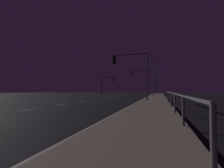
# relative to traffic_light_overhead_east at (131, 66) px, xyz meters

# --- Properties ---
(ground_plane) EXTENTS (112.00, 112.00, 0.00)m
(ground_plane) POSITION_rel_traffic_light_overhead_east_xyz_m (-5.10, 2.66, -3.92)
(ground_plane) COLOR black
(ground_plane) RESTS_ON ground
(sidewalk_right) EXTENTS (2.92, 77.00, 0.14)m
(sidewalk_right) POSITION_rel_traffic_light_overhead_east_xyz_m (2.48, 2.66, -3.85)
(sidewalk_right) COLOR gray
(sidewalk_right) RESTS_ON ground
(lane_markings_center) EXTENTS (0.14, 50.00, 0.01)m
(lane_markings_center) POSITION_rel_traffic_light_overhead_east_xyz_m (-5.10, 6.16, -3.92)
(lane_markings_center) COLOR silver
(lane_markings_center) RESTS_ON ground
(lane_edge_line) EXTENTS (0.14, 53.00, 0.01)m
(lane_edge_line) POSITION_rel_traffic_light_overhead_east_xyz_m (0.77, 7.66, -3.92)
(lane_edge_line) COLOR silver
(lane_edge_line) RESTS_ON ground
(traffic_light_overhead_east) EXTENTS (4.00, 0.37, 5.36)m
(traffic_light_overhead_east) POSITION_rel_traffic_light_overhead_east_xyz_m (0.00, 0.00, 0.00)
(traffic_light_overhead_east) COLOR #38383D
(traffic_light_overhead_east) RESTS_ON sidewalk_right
(traffic_light_mid_right) EXTENTS (3.46, 0.68, 4.81)m
(traffic_light_mid_right) POSITION_rel_traffic_light_overhead_east_xyz_m (-10.10, 24.47, -0.54)
(traffic_light_mid_right) COLOR #38383D
(traffic_light_mid_right) RESTS_ON ground
(traffic_light_far_right) EXTENTS (5.15, 0.94, 5.77)m
(traffic_light_far_right) POSITION_rel_traffic_light_overhead_east_xyz_m (-0.52, 19.73, 0.34)
(traffic_light_far_right) COLOR #4C4C51
(traffic_light_far_right) RESTS_ON sidewalk_right
(street_lamp_far_end) EXTENTS (2.16, 0.68, 8.44)m
(street_lamp_far_end) POSITION_rel_traffic_light_overhead_east_xyz_m (2.61, 24.45, 1.22)
(street_lamp_far_end) COLOR #38383D
(street_lamp_far_end) RESTS_ON sidewalk_right
(street_lamp_median) EXTENTS (1.72, 1.12, 7.44)m
(street_lamp_median) POSITION_rel_traffic_light_overhead_east_xyz_m (1.26, 20.95, 0.67)
(street_lamp_median) COLOR #4C4C51
(street_lamp_median) RESTS_ON sidewalk_right
(barrier_fence) EXTENTS (0.09, 16.62, 0.98)m
(barrier_fence) POSITION_rel_traffic_light_overhead_east_xyz_m (3.79, -8.58, -3.04)
(barrier_fence) COLOR #59595E
(barrier_fence) RESTS_ON sidewalk_right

